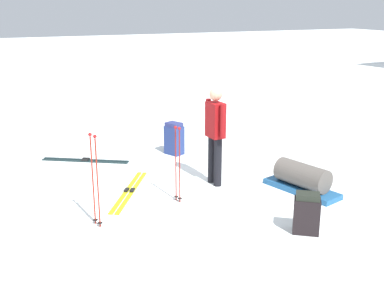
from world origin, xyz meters
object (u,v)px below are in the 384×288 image
Objects in this scene: backpack_bright at (174,139)px; ski_poles_planted_near at (95,176)px; backpack_large_dark at (307,214)px; ski_poles_planted_far at (178,160)px; ski_pair_near at (85,160)px; gear_sled at (302,179)px; skier_standing at (215,131)px; ski_pair_far at (129,191)px.

ski_poles_planted_near reaches higher than backpack_bright.
backpack_large_dark is 0.47× the size of ski_poles_planted_far.
gear_sled is at bearing 43.64° from ski_pair_near.
skier_standing is 1.77m from ski_pair_far.
ski_pair_far is 2.91m from gear_sled.
backpack_bright is (-1.64, 1.49, 0.32)m from ski_pair_far.
ski_poles_planted_near is at bearing -118.69° from backpack_large_dark.
backpack_bright is 0.48× the size of gear_sled.
gear_sled reaches higher than ski_pair_near.
skier_standing is 1.66m from gear_sled.
ski_pair_near is at bearing -160.93° from ski_poles_planted_far.
backpack_bright reaches higher than gear_sled.
ski_pair_far is at bearing -143.75° from backpack_large_dark.
ski_poles_planted_far reaches higher than ski_pair_far.
ski_poles_planted_far is at bearing 103.41° from ski_poles_planted_near.
ski_pair_far is 1.22× the size of ski_poles_planted_near.
skier_standing reaches higher than backpack_large_dark.
ski_poles_planted_far is (2.33, -0.90, 0.36)m from backpack_bright.
skier_standing is at bearing 39.34° from ski_pair_near.
ski_pair_near is 2.35× the size of backpack_bright.
backpack_large_dark is at bearing -34.72° from gear_sled.
skier_standing is at bearing 116.82° from ski_poles_planted_far.
ski_poles_planted_near is (-1.40, -2.57, 0.47)m from backpack_large_dark.
backpack_large_dark reaches higher than gear_sled.
ski_pair_far is at bearing 142.47° from ski_poles_planted_near.
ski_poles_planted_near reaches higher than ski_poles_planted_far.
gear_sled is (0.15, 3.44, -0.53)m from ski_poles_planted_near.
backpack_large_dark is at bearing 34.35° from ski_poles_planted_far.
backpack_large_dark reaches higher than ski_pair_far.
skier_standing reaches higher than ski_poles_planted_far.
skier_standing is 1.07× the size of ski_pair_near.
backpack_large_dark is at bearing 7.85° from skier_standing.
backpack_bright is at bearing 80.43° from ski_pair_near.
ski_poles_planted_near is (2.97, -0.47, 0.74)m from ski_pair_near.
backpack_large_dark is (2.43, 1.78, 0.27)m from ski_pair_far.
skier_standing reaches higher than gear_sled.
backpack_large_dark reaches higher than ski_pair_near.
ski_poles_planted_far is at bearing 40.60° from ski_pair_far.
ski_poles_planted_far is 2.16m from gear_sled.
ski_poles_planted_near is at bearing -37.53° from ski_pair_far.
ski_pair_near is at bearing 171.00° from ski_poles_planted_near.
backpack_large_dark is 4.08m from backpack_bright.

